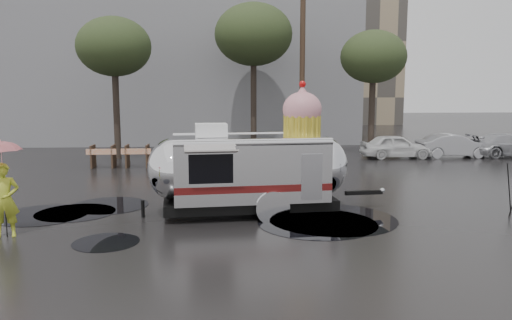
{
  "coord_description": "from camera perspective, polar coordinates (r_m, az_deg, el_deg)",
  "views": [
    {
      "loc": [
        -1.89,
        -12.4,
        3.45
      ],
      "look_at": [
        -0.88,
        1.26,
        1.5
      ],
      "focal_mm": 35.0,
      "sensor_mm": 36.0,
      "label": 1
    }
  ],
  "objects": [
    {
      "name": "puddles",
      "position": [
        13.67,
        -5.52,
        -6.55
      ],
      "size": [
        10.88,
        5.61,
        0.01
      ],
      "color": "black",
      "rests_on": "ground"
    },
    {
      "name": "airstream_trailer",
      "position": [
        13.86,
        -0.46,
        -0.76
      ],
      "size": [
        6.97,
        3.02,
        3.76
      ],
      "rotation": [
        0.0,
        0.0,
        0.09
      ],
      "color": "silver",
      "rests_on": "ground"
    },
    {
      "name": "umbrella_pink",
      "position": [
        12.94,
        -27.09,
        0.43
      ],
      "size": [
        1.11,
        1.11,
        2.3
      ],
      "color": "pink",
      "rests_on": "ground"
    },
    {
      "name": "tree_left",
      "position": [
        25.99,
        -15.92,
        12.27
      ],
      "size": [
        3.64,
        3.64,
        6.95
      ],
      "color": "#382D26",
      "rests_on": "ground"
    },
    {
      "name": "utility_pole",
      "position": [
        26.79,
        5.31,
        10.56
      ],
      "size": [
        1.6,
        0.28,
        9.0
      ],
      "color": "#473323",
      "rests_on": "ground"
    },
    {
      "name": "parked_cars",
      "position": [
        28.1,
        24.93,
        1.76
      ],
      "size": [
        13.2,
        1.9,
        1.5
      ],
      "color": "silver",
      "rests_on": "ground"
    },
    {
      "name": "grey_building",
      "position": [
        36.59,
        -7.71,
        12.8
      ],
      "size": [
        22.0,
        12.0,
        13.0
      ],
      "primitive_type": "cube",
      "color": "slate",
      "rests_on": "ground"
    },
    {
      "name": "person_left",
      "position": [
        13.1,
        -26.79,
        -4.11
      ],
      "size": [
        0.72,
        0.58,
        1.76
      ],
      "primitive_type": "imported",
      "rotation": [
        0.0,
        0.0,
        0.27
      ],
      "color": "gold",
      "rests_on": "ground"
    },
    {
      "name": "barricade_row",
      "position": [
        22.85,
        -13.4,
        0.5
      ],
      "size": [
        4.3,
        0.8,
        1.0
      ],
      "color": "#473323",
      "rests_on": "ground"
    },
    {
      "name": "tree_right",
      "position": [
        26.65,
        13.28,
        11.33
      ],
      "size": [
        3.36,
        3.36,
        6.42
      ],
      "color": "#382D26",
      "rests_on": "ground"
    },
    {
      "name": "tree_mid",
      "position": [
        27.62,
        -0.28,
        14.09
      ],
      "size": [
        4.2,
        4.2,
        8.03
      ],
      "color": "#382D26",
      "rests_on": "ground"
    },
    {
      "name": "ground",
      "position": [
        13.01,
        4.33,
        -7.32
      ],
      "size": [
        120.0,
        120.0,
        0.0
      ],
      "primitive_type": "plane",
      "color": "black",
      "rests_on": "ground"
    }
  ]
}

